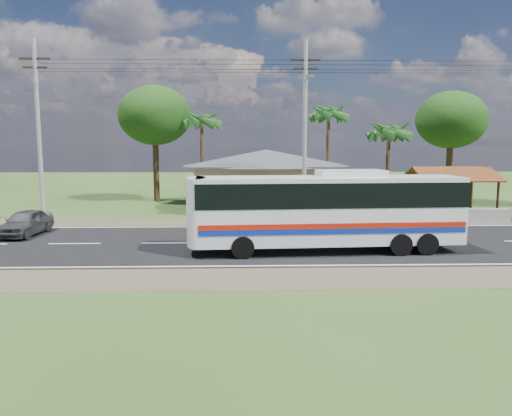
{
  "coord_description": "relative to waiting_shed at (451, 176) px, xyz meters",
  "views": [
    {
      "loc": [
        -0.87,
        -24.05,
        4.88
      ],
      "look_at": [
        -0.13,
        1.0,
        1.6
      ],
      "focal_mm": 35.0,
      "sensor_mm": 36.0,
      "label": 1
    }
  ],
  "objects": [
    {
      "name": "house",
      "position": [
        -12.0,
        4.5,
        -0.09
      ],
      "size": [
        12.4,
        10.0,
        5.0
      ],
      "color": "tan",
      "rests_on": "ground"
    },
    {
      "name": "road",
      "position": [
        -13.0,
        -8.5,
        -2.72
      ],
      "size": [
        120.0,
        16.0,
        0.03
      ],
      "color": "black",
      "rests_on": "ground"
    },
    {
      "name": "palm_near",
      "position": [
        -3.5,
        2.5,
        2.98
      ],
      "size": [
        2.8,
        2.8,
        6.7
      ],
      "color": "#47301E",
      "rests_on": "ground"
    },
    {
      "name": "motorcycle",
      "position": [
        -6.96,
        -1.19,
        -2.22
      ],
      "size": [
        2.03,
        1.25,
        1.01
      ],
      "primitive_type": "imported",
      "rotation": [
        0.0,
        0.0,
        1.24
      ],
      "color": "black",
      "rests_on": "ground"
    },
    {
      "name": "ground",
      "position": [
        -13.0,
        -8.5,
        -2.73
      ],
      "size": [
        120.0,
        120.0,
        0.0
      ],
      "primitive_type": "plane",
      "color": "#284518",
      "rests_on": "ground"
    },
    {
      "name": "small_car",
      "position": [
        -25.34,
        -6.08,
        -2.04
      ],
      "size": [
        1.88,
        4.13,
        1.38
      ],
      "primitive_type": "imported",
      "rotation": [
        0.0,
        0.0,
        -0.07
      ],
      "color": "#303032",
      "rests_on": "ground"
    },
    {
      "name": "coach_bus",
      "position": [
        -9.96,
        -10.53,
        -0.62
      ],
      "size": [
        11.99,
        3.21,
        3.68
      ],
      "rotation": [
        0.0,
        0.0,
        0.06
      ],
      "color": "silver",
      "rests_on": "ground"
    },
    {
      "name": "utility_poles",
      "position": [
        -10.33,
        -2.01,
        3.04
      ],
      "size": [
        32.8,
        2.22,
        11.0
      ],
      "color": "#9E9E99",
      "rests_on": "ground"
    },
    {
      "name": "waiting_shed",
      "position": [
        0.0,
        0.0,
        0.0
      ],
      "size": [
        5.2,
        4.48,
        3.35
      ],
      "color": "#3A2515",
      "rests_on": "ground"
    },
    {
      "name": "palm_far",
      "position": [
        -17.0,
        7.5,
        3.95
      ],
      "size": [
        2.8,
        2.8,
        7.7
      ],
      "color": "#47301E",
      "rests_on": "ground"
    },
    {
      "name": "concrete_barrier",
      "position": [
        -1.0,
        -2.9,
        -2.28
      ],
      "size": [
        7.0,
        0.3,
        0.9
      ],
      "primitive_type": "cube",
      "color": "#9E9E99",
      "rests_on": "ground"
    },
    {
      "name": "palm_mid",
      "position": [
        -7.0,
        7.0,
        4.43
      ],
      "size": [
        2.8,
        2.8,
        8.2
      ],
      "color": "#47301E",
      "rests_on": "ground"
    },
    {
      "name": "tree_behind_house",
      "position": [
        -21.0,
        9.5,
        4.39
      ],
      "size": [
        6.0,
        6.0,
        9.61
      ],
      "color": "#47301E",
      "rests_on": "ground"
    },
    {
      "name": "tree_behind_shed",
      "position": [
        3.0,
        7.5,
        3.95
      ],
      "size": [
        5.6,
        5.6,
        9.02
      ],
      "color": "#47301E",
      "rests_on": "ground"
    }
  ]
}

